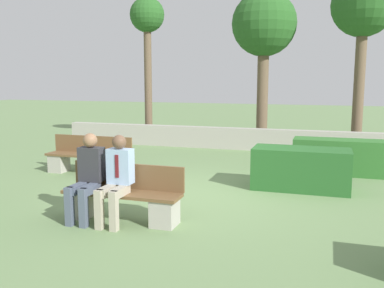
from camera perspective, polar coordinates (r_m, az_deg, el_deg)
ground_plane at (r=8.22m, az=0.12°, el=-6.77°), size 60.00×60.00×0.00m
perimeter_wall at (r=13.41m, az=7.27°, el=0.66°), size 12.34×0.30×0.67m
bench_front at (r=6.80m, az=-9.22°, el=-7.28°), size 1.89×0.49×0.86m
bench_left_side at (r=10.24m, az=-13.60°, el=-1.97°), size 2.03×0.48×0.86m
person_seated_man at (r=6.59m, az=-10.01°, el=-4.10°), size 0.38×0.64×1.35m
person_seated_woman at (r=6.83m, az=-13.75°, el=-3.72°), size 0.38×0.64×1.36m
hedge_block_mid_left at (r=8.81m, az=14.32°, el=-3.24°), size 1.89×0.83×0.83m
hedge_block_mid_right at (r=10.48m, az=18.89°, el=-1.61°), size 2.03×0.67×0.81m
tree_leftmost at (r=15.58m, az=-5.99°, el=15.56°), size 1.21×1.21×5.00m
tree_center_left at (r=14.85m, az=9.59°, el=15.13°), size 2.14×2.14×5.07m
tree_center_right at (r=14.39m, az=21.89°, el=16.35°), size 1.92×1.92×5.35m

